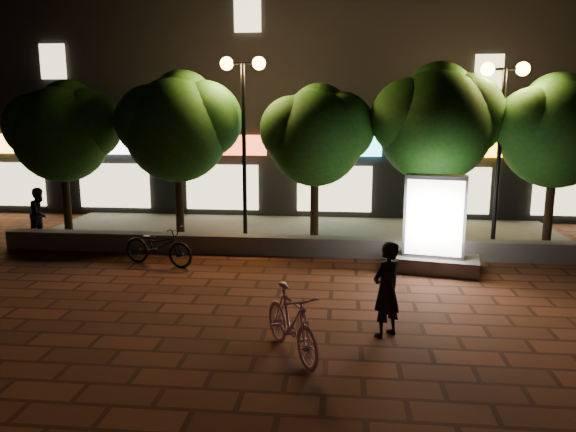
# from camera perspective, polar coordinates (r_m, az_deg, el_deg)

# --- Properties ---
(ground) EXTENTS (80.00, 80.00, 0.00)m
(ground) POSITION_cam_1_polar(r_m,az_deg,el_deg) (11.04, -1.49, -9.37)
(ground) COLOR brown
(ground) RESTS_ON ground
(retaining_wall) EXTENTS (16.00, 0.45, 0.50)m
(retaining_wall) POSITION_cam_1_polar(r_m,az_deg,el_deg) (14.77, 0.48, -3.08)
(retaining_wall) COLOR slate
(retaining_wall) RESTS_ON ground
(sidewalk) EXTENTS (16.00, 5.00, 0.08)m
(sidewalk) POSITION_cam_1_polar(r_m,az_deg,el_deg) (17.24, 1.26, -1.76)
(sidewalk) COLOR slate
(sidewalk) RESTS_ON ground
(building_block) EXTENTS (28.00, 8.12, 11.30)m
(building_block) POSITION_cam_1_polar(r_m,az_deg,el_deg) (23.32, 2.63, 13.81)
(building_block) COLOR black
(building_block) RESTS_ON ground
(tree_far_left) EXTENTS (3.36, 2.80, 4.63)m
(tree_far_left) POSITION_cam_1_polar(r_m,az_deg,el_deg) (17.79, -22.16, 8.42)
(tree_far_left) COLOR black
(tree_far_left) RESTS_ON sidewalk
(tree_left) EXTENTS (3.60, 3.00, 4.89)m
(tree_left) POSITION_cam_1_polar(r_m,az_deg,el_deg) (16.44, -11.21, 9.40)
(tree_left) COLOR black
(tree_left) RESTS_ON sidewalk
(tree_mid) EXTENTS (3.24, 2.70, 4.50)m
(tree_mid) POSITION_cam_1_polar(r_m,az_deg,el_deg) (15.76, 3.02, 8.70)
(tree_mid) COLOR black
(tree_mid) RESTS_ON sidewalk
(tree_right) EXTENTS (3.72, 3.10, 5.07)m
(tree_right) POSITION_cam_1_polar(r_m,az_deg,el_deg) (15.93, 15.17, 9.62)
(tree_right) COLOR black
(tree_right) RESTS_ON sidewalk
(tree_far_right) EXTENTS (3.48, 2.90, 4.76)m
(tree_far_right) POSITION_cam_1_polar(r_m,az_deg,el_deg) (16.74, 26.11, 8.27)
(tree_far_right) COLOR black
(tree_far_right) RESTS_ON sidewalk
(street_lamp_left) EXTENTS (1.26, 0.36, 5.18)m
(street_lamp_left) POSITION_cam_1_polar(r_m,az_deg,el_deg) (15.72, -4.64, 11.63)
(street_lamp_left) COLOR black
(street_lamp_left) RESTS_ON sidewalk
(street_lamp_right) EXTENTS (1.26, 0.36, 4.98)m
(street_lamp_right) POSITION_cam_1_polar(r_m,az_deg,el_deg) (16.01, 21.29, 10.44)
(street_lamp_right) COLOR black
(street_lamp_right) RESTS_ON sidewalk
(ad_kiosk) EXTENTS (2.31, 1.48, 2.32)m
(ad_kiosk) POSITION_cam_1_polar(r_m,az_deg,el_deg) (13.64, 14.86, -1.68)
(ad_kiosk) COLOR slate
(ad_kiosk) RESTS_ON ground
(scooter_pink) EXTENTS (1.38, 1.87, 1.11)m
(scooter_pink) POSITION_cam_1_polar(r_m,az_deg,el_deg) (8.79, 0.37, -10.93)
(scooter_pink) COLOR #C3829D
(scooter_pink) RESTS_ON ground
(rider) EXTENTS (0.71, 0.71, 1.66)m
(rider) POSITION_cam_1_polar(r_m,az_deg,el_deg) (9.58, 10.14, -7.48)
(rider) COLOR black
(rider) RESTS_ON ground
(scooter_parked) EXTENTS (2.05, 1.18, 1.02)m
(scooter_parked) POSITION_cam_1_polar(r_m,az_deg,el_deg) (14.09, -13.25, -2.99)
(scooter_parked) COLOR black
(scooter_parked) RESTS_ON ground
(pedestrian) EXTENTS (0.74, 0.86, 1.53)m
(pedestrian) POSITION_cam_1_polar(r_m,az_deg,el_deg) (17.68, -24.24, 0.25)
(pedestrian) COLOR black
(pedestrian) RESTS_ON sidewalk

